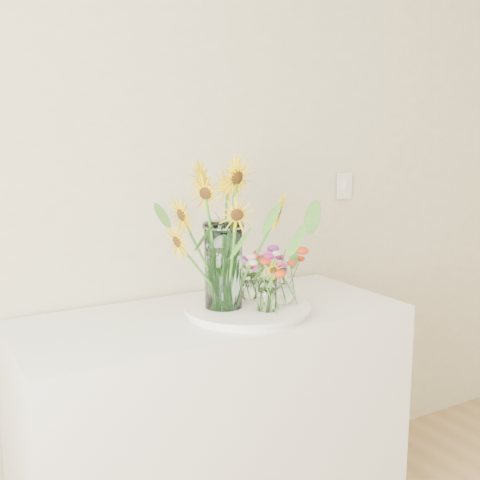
{
  "coord_description": "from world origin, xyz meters",
  "views": [
    {
      "loc": [
        -1.08,
        0.08,
        1.54
      ],
      "look_at": [
        -0.03,
        1.89,
        1.17
      ],
      "focal_mm": 45.0,
      "sensor_mm": 36.0,
      "label": 1
    }
  ],
  "objects_px": {
    "counter": "(214,429)",
    "small_vase_a": "(267,296)",
    "mason_jar": "(223,266)",
    "tray": "(247,311)",
    "small_vase_c": "(249,286)",
    "small_vase_b": "(283,286)"
  },
  "relations": [
    {
      "from": "mason_jar",
      "to": "small_vase_c",
      "type": "bearing_deg",
      "value": 21.8
    },
    {
      "from": "small_vase_a",
      "to": "small_vase_c",
      "type": "bearing_deg",
      "value": 79.93
    },
    {
      "from": "small_vase_a",
      "to": "mason_jar",
      "type": "bearing_deg",
      "value": 134.59
    },
    {
      "from": "counter",
      "to": "small_vase_a",
      "type": "relative_size",
      "value": 12.08
    },
    {
      "from": "small_vase_a",
      "to": "small_vase_b",
      "type": "bearing_deg",
      "value": 28.09
    },
    {
      "from": "tray",
      "to": "small_vase_a",
      "type": "bearing_deg",
      "value": -67.8
    },
    {
      "from": "mason_jar",
      "to": "small_vase_b",
      "type": "bearing_deg",
      "value": -15.17
    },
    {
      "from": "tray",
      "to": "small_vase_a",
      "type": "distance_m",
      "value": 0.11
    },
    {
      "from": "mason_jar",
      "to": "small_vase_b",
      "type": "distance_m",
      "value": 0.24
    },
    {
      "from": "tray",
      "to": "mason_jar",
      "type": "distance_m",
      "value": 0.19
    },
    {
      "from": "tray",
      "to": "small_vase_a",
      "type": "height_order",
      "value": "small_vase_a"
    },
    {
      "from": "small_vase_a",
      "to": "counter",
      "type": "bearing_deg",
      "value": 131.92
    },
    {
      "from": "tray",
      "to": "small_vase_b",
      "type": "xyz_separation_m",
      "value": [
        0.14,
        -0.03,
        0.08
      ]
    },
    {
      "from": "counter",
      "to": "mason_jar",
      "type": "relative_size",
      "value": 4.5
    },
    {
      "from": "small_vase_a",
      "to": "tray",
      "type": "bearing_deg",
      "value": 112.2
    },
    {
      "from": "counter",
      "to": "tray",
      "type": "bearing_deg",
      "value": -34.43
    },
    {
      "from": "small_vase_b",
      "to": "small_vase_c",
      "type": "height_order",
      "value": "small_vase_b"
    },
    {
      "from": "small_vase_a",
      "to": "small_vase_c",
      "type": "distance_m",
      "value": 0.17
    },
    {
      "from": "mason_jar",
      "to": "small_vase_c",
      "type": "xyz_separation_m",
      "value": [
        0.14,
        0.06,
        -0.11
      ]
    },
    {
      "from": "counter",
      "to": "small_vase_b",
      "type": "xyz_separation_m",
      "value": [
        0.24,
        -0.1,
        0.54
      ]
    },
    {
      "from": "mason_jar",
      "to": "counter",
      "type": "bearing_deg",
      "value": 122.43
    },
    {
      "from": "counter",
      "to": "mason_jar",
      "type": "height_order",
      "value": "mason_jar"
    }
  ]
}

